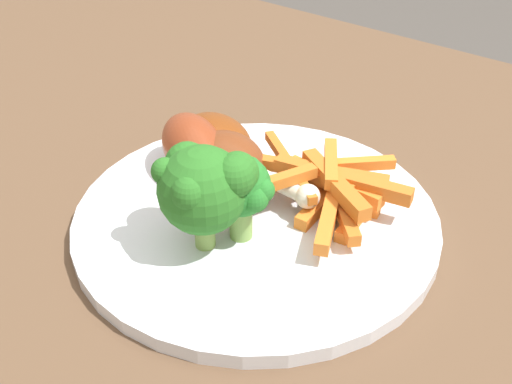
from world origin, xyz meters
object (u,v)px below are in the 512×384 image
at_px(broccoli_floret_middle, 203,184).
at_px(carrot_fries_pile, 330,187).
at_px(chicken_drumstick_near, 217,145).
at_px(broccoli_floret_front, 241,189).
at_px(dining_table, 245,292).
at_px(chicken_drumstick_far, 195,150).
at_px(dinner_plate, 256,219).
at_px(chicken_drumstick_extra, 230,162).

distance_m(broccoli_floret_middle, carrot_fries_pile, 0.11).
distance_m(carrot_fries_pile, chicken_drumstick_near, 0.11).
height_order(broccoli_floret_front, carrot_fries_pile, broccoli_floret_front).
xyz_separation_m(dining_table, chicken_drumstick_near, (-0.04, 0.02, 0.14)).
relative_size(chicken_drumstick_near, chicken_drumstick_far, 1.00).
distance_m(dining_table, dinner_plate, 0.12).
distance_m(dining_table, chicken_drumstick_far, 0.15).
bearing_deg(broccoli_floret_front, chicken_drumstick_extra, 135.81).
bearing_deg(dining_table, dinner_plate, -35.82).
bearing_deg(carrot_fries_pile, broccoli_floret_middle, -116.05).
distance_m(dinner_plate, chicken_drumstick_near, 0.08).
bearing_deg(dinner_plate, chicken_drumstick_near, 152.59).
height_order(broccoli_floret_middle, carrot_fries_pile, broccoli_floret_middle).
distance_m(dinner_plate, broccoli_floret_middle, 0.08).
relative_size(dining_table, carrot_fries_pile, 8.46).
height_order(broccoli_floret_front, chicken_drumstick_near, broccoli_floret_front).
relative_size(dinner_plate, chicken_drumstick_extra, 2.25).
distance_m(broccoli_floret_front, broccoli_floret_middle, 0.03).
bearing_deg(chicken_drumstick_near, dinner_plate, -27.41).
distance_m(broccoli_floret_front, chicken_drumstick_far, 0.09).
bearing_deg(broccoli_floret_front, chicken_drumstick_far, 152.94).
height_order(dining_table, chicken_drumstick_extra, chicken_drumstick_extra).
height_order(dinner_plate, chicken_drumstick_far, chicken_drumstick_far).
height_order(dinner_plate, broccoli_floret_middle, broccoli_floret_middle).
height_order(dinner_plate, broccoli_floret_front, broccoli_floret_front).
distance_m(dining_table, carrot_fries_pile, 0.15).
relative_size(carrot_fries_pile, chicken_drumstick_extra, 1.15).
distance_m(chicken_drumstick_near, chicken_drumstick_extra, 0.03).
distance_m(broccoli_floret_front, chicken_drumstick_extra, 0.07).
xyz_separation_m(carrot_fries_pile, chicken_drumstick_far, (-0.11, -0.03, 0.01)).
xyz_separation_m(broccoli_floret_middle, chicken_drumstick_near, (-0.06, 0.09, -0.03)).
bearing_deg(broccoli_floret_front, broccoli_floret_middle, -127.45).
relative_size(dining_table, chicken_drumstick_near, 9.45).
relative_size(broccoli_floret_front, broccoli_floret_middle, 0.83).
height_order(chicken_drumstick_near, chicken_drumstick_extra, chicken_drumstick_extra).
bearing_deg(dining_table, chicken_drumstick_extra, -179.51).
relative_size(broccoli_floret_front, chicken_drumstick_far, 0.52).
bearing_deg(broccoli_floret_front, carrot_fries_pile, 67.81).
xyz_separation_m(dinner_plate, chicken_drumstick_extra, (-0.04, 0.02, 0.03)).
relative_size(broccoli_floret_middle, carrot_fries_pile, 0.56).
bearing_deg(dinner_plate, broccoli_floret_middle, -97.87).
xyz_separation_m(carrot_fries_pile, chicken_drumstick_near, (-0.11, -0.01, 0.00)).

